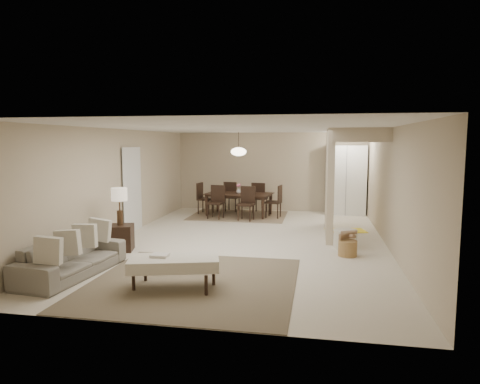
% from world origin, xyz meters
% --- Properties ---
extents(floor, '(9.00, 9.00, 0.00)m').
position_xyz_m(floor, '(0.00, 0.00, 0.00)').
color(floor, beige).
rests_on(floor, ground).
extents(ceiling, '(9.00, 9.00, 0.00)m').
position_xyz_m(ceiling, '(0.00, 0.00, 2.50)').
color(ceiling, white).
rests_on(ceiling, back_wall).
extents(back_wall, '(6.00, 0.00, 6.00)m').
position_xyz_m(back_wall, '(0.00, 4.50, 1.25)').
color(back_wall, '#C6B495').
rests_on(back_wall, floor).
extents(left_wall, '(0.00, 9.00, 9.00)m').
position_xyz_m(left_wall, '(-3.00, 0.00, 1.25)').
color(left_wall, '#C6B495').
rests_on(left_wall, floor).
extents(right_wall, '(0.00, 9.00, 9.00)m').
position_xyz_m(right_wall, '(3.00, 0.00, 1.25)').
color(right_wall, '#C6B495').
rests_on(right_wall, floor).
extents(partition, '(0.15, 2.50, 2.50)m').
position_xyz_m(partition, '(1.80, 1.25, 1.25)').
color(partition, '#C6B495').
rests_on(partition, floor).
extents(doorway, '(0.04, 0.90, 2.04)m').
position_xyz_m(doorway, '(-2.97, 0.60, 1.02)').
color(doorway, black).
rests_on(doorway, floor).
extents(pantry_cabinet, '(1.20, 0.55, 2.10)m').
position_xyz_m(pantry_cabinet, '(2.35, 4.15, 1.05)').
color(pantry_cabinet, white).
rests_on(pantry_cabinet, floor).
extents(flush_light, '(0.44, 0.44, 0.05)m').
position_xyz_m(flush_light, '(2.30, 3.20, 2.46)').
color(flush_light, white).
rests_on(flush_light, ceiling).
extents(living_rug, '(3.20, 3.20, 0.01)m').
position_xyz_m(living_rug, '(-0.37, -2.89, 0.01)').
color(living_rug, brown).
rests_on(living_rug, floor).
extents(sofa, '(2.10, 0.99, 0.59)m').
position_xyz_m(sofa, '(-2.45, -2.89, 0.30)').
color(sofa, gray).
rests_on(sofa, floor).
extents(ottoman_bench, '(1.45, 0.95, 0.48)m').
position_xyz_m(ottoman_bench, '(-0.57, -3.19, 0.39)').
color(ottoman_bench, beige).
rests_on(ottoman_bench, living_rug).
extents(side_table, '(0.59, 0.59, 0.53)m').
position_xyz_m(side_table, '(-2.40, -1.22, 0.26)').
color(side_table, black).
rests_on(side_table, floor).
extents(table_lamp, '(0.32, 0.32, 0.76)m').
position_xyz_m(table_lamp, '(-2.40, -1.22, 1.09)').
color(table_lamp, '#412D1C').
rests_on(table_lamp, side_table).
extents(round_pouf, '(0.49, 0.49, 0.38)m').
position_xyz_m(round_pouf, '(2.11, -0.19, 0.19)').
color(round_pouf, beige).
rests_on(round_pouf, floor).
extents(wicker_basket, '(0.47, 0.47, 0.31)m').
position_xyz_m(wicker_basket, '(2.13, -0.81, 0.15)').
color(wicker_basket, olive).
rests_on(wicker_basket, floor).
extents(dining_rug, '(2.80, 2.10, 0.01)m').
position_xyz_m(dining_rug, '(-0.80, 3.29, 0.01)').
color(dining_rug, '#736047').
rests_on(dining_rug, floor).
extents(dining_table, '(2.06, 1.34, 0.68)m').
position_xyz_m(dining_table, '(-0.80, 3.29, 0.34)').
color(dining_table, black).
rests_on(dining_table, dining_rug).
extents(dining_chairs, '(2.61, 2.03, 0.96)m').
position_xyz_m(dining_chairs, '(-0.80, 3.29, 0.48)').
color(dining_chairs, black).
rests_on(dining_chairs, dining_rug).
extents(vase, '(0.18, 0.18, 0.15)m').
position_xyz_m(vase, '(-0.80, 3.29, 0.75)').
color(vase, white).
rests_on(vase, dining_table).
extents(yellow_mat, '(1.07, 0.79, 0.01)m').
position_xyz_m(yellow_mat, '(2.24, 1.62, 0.01)').
color(yellow_mat, yellow).
rests_on(yellow_mat, floor).
extents(pendant_light, '(0.46, 0.46, 0.71)m').
position_xyz_m(pendant_light, '(-0.80, 3.29, 1.92)').
color(pendant_light, '#412D1C').
rests_on(pendant_light, ceiling).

